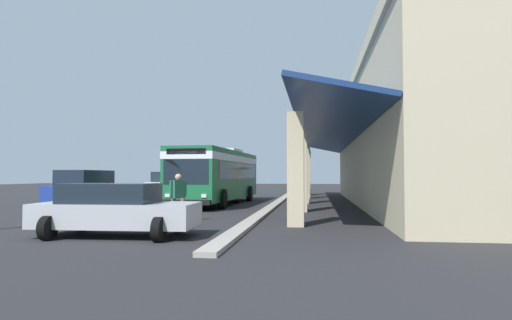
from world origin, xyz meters
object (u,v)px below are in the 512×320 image
object	(u,v)px
transit_bus	(218,173)
pedestrian	(178,195)
parked_suv_blue	(85,188)
parked_suv_white	(169,184)
potted_palm	(300,188)
parked_sedan_silver	(115,209)

from	to	relation	value
transit_bus	pedestrian	size ratio (longest dim) A/B	6.46
transit_bus	parked_suv_blue	xyz separation A→B (m)	(3.13, -6.69, -0.84)
parked_suv_white	potted_palm	size ratio (longest dim) A/B	2.08
pedestrian	parked_suv_blue	bearing A→B (deg)	-132.28
transit_bus	parked_sedan_silver	bearing A→B (deg)	0.77
transit_bus	parked_sedan_silver	xyz separation A→B (m)	(13.60, 0.18, -1.10)
parked_suv_blue	potted_palm	world-z (taller)	potted_palm
parked_suv_blue	parked_suv_white	size ratio (longest dim) A/B	0.97
parked_suv_white	pedestrian	xyz separation A→B (m)	(18.12, 6.65, -0.02)
transit_bus	pedestrian	distance (m)	10.00
pedestrian	potted_palm	xyz separation A→B (m)	(-20.53, 3.69, -0.37)
parked_suv_white	potted_palm	distance (m)	10.63
transit_bus	parked_suv_blue	distance (m)	7.43
parked_suv_white	pedestrian	world-z (taller)	parked_suv_white
transit_bus	parked_sedan_silver	size ratio (longest dim) A/B	2.54
parked_sedan_silver	potted_palm	xyz separation A→B (m)	(-24.20, 4.30, -0.12)
pedestrian	potted_palm	size ratio (longest dim) A/B	0.73
parked_suv_blue	pedestrian	world-z (taller)	parked_suv_blue
transit_bus	potted_palm	distance (m)	11.57
parked_suv_blue	parked_sedan_silver	bearing A→B (deg)	33.27
transit_bus	parked_suv_blue	size ratio (longest dim) A/B	2.34
transit_bus	parked_sedan_silver	distance (m)	13.65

